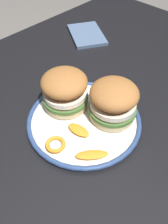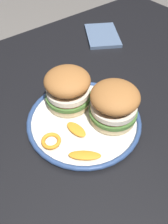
{
  "view_description": "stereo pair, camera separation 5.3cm",
  "coord_description": "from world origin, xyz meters",
  "px_view_note": "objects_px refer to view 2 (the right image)",
  "views": [
    {
      "loc": [
        -0.33,
        -0.32,
        1.19
      ],
      "look_at": [
        -0.06,
        -0.05,
        0.77
      ],
      "focal_mm": 37.12,
      "sensor_mm": 36.0,
      "label": 1
    },
    {
      "loc": [
        -0.29,
        -0.35,
        1.19
      ],
      "look_at": [
        -0.06,
        -0.05,
        0.77
      ],
      "focal_mm": 37.12,
      "sensor_mm": 36.0,
      "label": 2
    }
  ],
  "objects_px": {
    "dining_table": "(89,123)",
    "sandwich_half_left": "(68,88)",
    "sandwich_half_right": "(114,104)",
    "dinner_plate": "(84,120)"
  },
  "relations": [
    {
      "from": "dining_table",
      "to": "sandwich_half_left",
      "type": "bearing_deg",
      "value": 158.81
    },
    {
      "from": "sandwich_half_left",
      "to": "sandwich_half_right",
      "type": "relative_size",
      "value": 1.07
    },
    {
      "from": "dinner_plate",
      "to": "dining_table",
      "type": "bearing_deg",
      "value": 40.76
    },
    {
      "from": "dining_table",
      "to": "dinner_plate",
      "type": "height_order",
      "value": "dinner_plate"
    },
    {
      "from": "dining_table",
      "to": "sandwich_half_left",
      "type": "height_order",
      "value": "sandwich_half_left"
    },
    {
      "from": "dining_table",
      "to": "sandwich_half_left",
      "type": "relative_size",
      "value": 8.75
    },
    {
      "from": "dinner_plate",
      "to": "sandwich_half_left",
      "type": "relative_size",
      "value": 1.88
    },
    {
      "from": "dining_table",
      "to": "sandwich_half_left",
      "type": "xyz_separation_m",
      "value": [
        -0.05,
        0.02,
        0.16
      ]
    },
    {
      "from": "sandwich_half_left",
      "to": "dinner_plate",
      "type": "bearing_deg",
      "value": -92.07
    },
    {
      "from": "dining_table",
      "to": "dinner_plate",
      "type": "xyz_separation_m",
      "value": [
        -0.06,
        -0.05,
        0.1
      ]
    }
  ]
}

